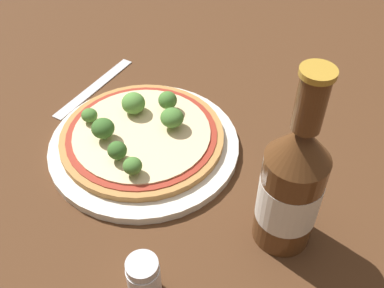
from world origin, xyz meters
TOP-DOWN VIEW (x-y plane):
  - ground_plane at (0.00, 0.00)m, footprint 3.00×3.00m
  - plate at (0.02, -0.02)m, footprint 0.27×0.27m
  - pizza at (0.01, -0.02)m, footprint 0.23×0.23m
  - broccoli_floret_0 at (0.03, 0.02)m, footprint 0.03×0.03m
  - broccoli_floret_1 at (0.04, -0.07)m, footprint 0.03×0.03m
  - broccoli_floret_2 at (-0.01, 0.04)m, footprint 0.03×0.03m
  - broccoli_floret_3 at (-0.05, -0.07)m, footprint 0.02×0.02m
  - broccoli_floret_4 at (-0.01, -0.07)m, footprint 0.03×0.03m
  - broccoli_floret_5 at (-0.03, -0.01)m, footprint 0.03×0.03m
  - broccoli_floret_6 at (0.07, -0.07)m, footprint 0.02×0.02m
  - beer_bottle at (0.24, 0.04)m, footprint 0.07×0.07m
  - pepper_shaker at (0.21, -0.13)m, footprint 0.04×0.04m
  - fork at (-0.15, -0.02)m, footprint 0.09×0.17m

SIDE VIEW (x-z plane):
  - ground_plane at x=0.00m, z-range 0.00..0.00m
  - fork at x=-0.15m, z-range 0.00..0.00m
  - plate at x=0.02m, z-range 0.00..0.01m
  - pizza at x=0.01m, z-range 0.01..0.03m
  - pepper_shaker at x=0.21m, z-range 0.00..0.06m
  - broccoli_floret_3 at x=-0.05m, z-range 0.03..0.05m
  - broccoli_floret_6 at x=0.07m, z-range 0.03..0.05m
  - broccoli_floret_1 at x=0.04m, z-range 0.03..0.06m
  - broccoli_floret_5 at x=-0.03m, z-range 0.03..0.06m
  - broccoli_floret_0 at x=0.03m, z-range 0.03..0.06m
  - broccoli_floret_2 at x=-0.01m, z-range 0.03..0.06m
  - broccoli_floret_4 at x=-0.01m, z-range 0.03..0.06m
  - beer_bottle at x=0.24m, z-range -0.03..0.21m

